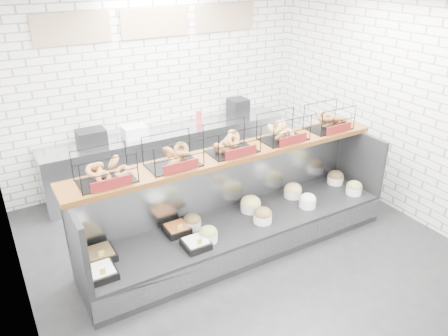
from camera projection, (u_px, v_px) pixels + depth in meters
ground at (253, 259)px, 5.40m from camera, size 5.50×5.50×0.00m
room_shell at (229, 85)px, 4.97m from camera, size 5.02×5.51×3.01m
display_case at (239, 224)px, 5.53m from camera, size 4.00×0.90×1.20m
bagel_shelf at (232, 143)px, 5.20m from camera, size 4.10×0.50×0.40m
prep_counter at (170, 155)px, 7.08m from camera, size 4.00×0.60×1.20m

